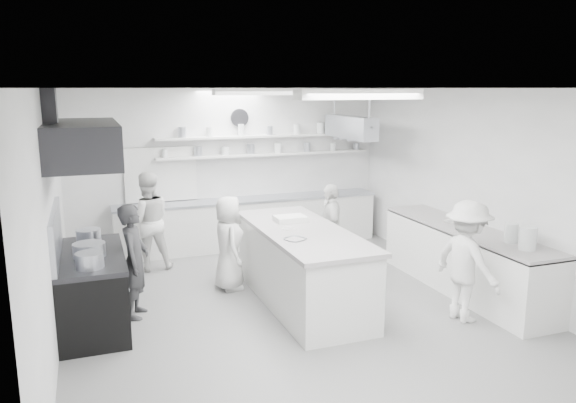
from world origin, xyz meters
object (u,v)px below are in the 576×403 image
object	(u,v)px
back_counter	(250,223)
stove	(92,292)
right_counter	(464,261)
cook_back	(147,221)
prep_island	(302,268)
cook_stove	(134,261)

from	to	relation	value
back_counter	stove	bearing A→B (deg)	-136.01
right_counter	cook_back	world-z (taller)	cook_back
right_counter	cook_back	size ratio (longest dim) A/B	1.99
prep_island	cook_back	size ratio (longest dim) A/B	1.69
stove	cook_back	bearing A→B (deg)	65.94
stove	cook_stove	distance (m)	0.64
back_counter	prep_island	world-z (taller)	prep_island
prep_island	cook_stove	xyz separation A→B (m)	(-2.25, 0.33, 0.25)
cook_back	right_counter	bearing A→B (deg)	144.64
stove	right_counter	world-z (taller)	right_counter
right_counter	cook_stove	world-z (taller)	cook_stove
stove	back_counter	world-z (taller)	back_counter
cook_stove	right_counter	bearing A→B (deg)	-82.73
prep_island	cook_back	distance (m)	2.97
cook_back	back_counter	bearing A→B (deg)	-163.38
stove	right_counter	bearing A→B (deg)	-6.52
right_counter	cook_stove	size ratio (longest dim) A/B	2.16
cook_stove	cook_back	size ratio (longest dim) A/B	0.92
prep_island	cook_back	xyz separation A→B (m)	(-1.87, 2.28, 0.31)
stove	back_counter	size ratio (longest dim) A/B	0.36
back_counter	prep_island	xyz separation A→B (m)	(-0.11, -3.01, 0.05)
right_counter	prep_island	distance (m)	2.49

